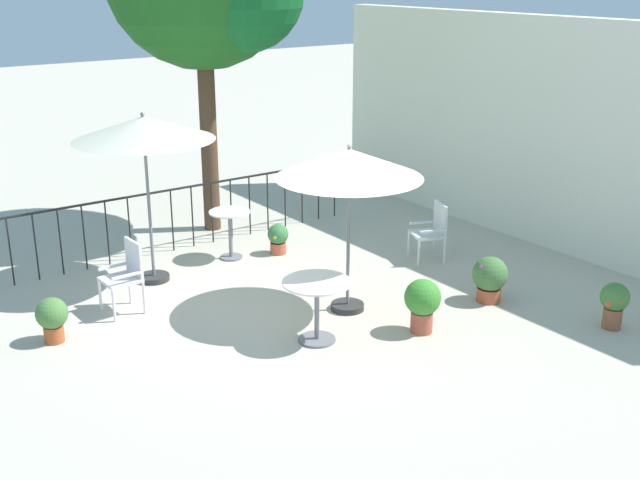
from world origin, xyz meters
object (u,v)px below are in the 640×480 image
patio_umbrella_0 (349,165)px  potted_plant_1 (490,277)px  cafe_table_1 (317,299)px  potted_plant_2 (278,238)px  potted_plant_3 (423,301)px  potted_plant_0 (614,302)px  patio_chair_0 (126,272)px  patio_chair_1 (433,228)px  cafe_table_0 (230,226)px  patio_umbrella_1 (144,130)px  potted_plant_4 (52,317)px

patio_umbrella_0 → potted_plant_1: 2.51m
cafe_table_1 → potted_plant_2: 3.18m
patio_umbrella_0 → potted_plant_1: patio_umbrella_0 is taller
potted_plant_2 → potted_plant_3: potted_plant_3 is taller
patio_umbrella_0 → potted_plant_2: 2.93m
potted_plant_0 → potted_plant_3: 2.40m
cafe_table_1 → patio_umbrella_0: bearing=120.9°
potted_plant_0 → patio_umbrella_0: bearing=-135.8°
potted_plant_3 → patio_chair_0: bearing=-135.6°
patio_chair_0 → patio_chair_1: size_ratio=1.05×
patio_umbrella_0 → cafe_table_0: (-2.61, -0.26, -1.43)m
potted_plant_2 → cafe_table_0: bearing=-109.7°
patio_umbrella_1 → potted_plant_4: 2.84m
patio_chair_0 → potted_plant_2: (-0.71, 2.80, -0.28)m
cafe_table_0 → patio_chair_1: 3.10m
potted_plant_4 → cafe_table_1: bearing=54.6°
potted_plant_2 → potted_plant_3: (3.44, -0.12, 0.14)m
potted_plant_0 → potted_plant_4: (-3.71, -5.78, -0.02)m
cafe_table_1 → patio_chair_1: size_ratio=0.92×
cafe_table_0 → cafe_table_1: cafe_table_1 is taller
patio_chair_0 → potted_plant_2: bearing=104.2°
cafe_table_0 → potted_plant_4: bearing=-67.9°
cafe_table_0 → patio_chair_1: patio_chair_1 is taller
patio_umbrella_1 → patio_chair_0: size_ratio=2.57×
patio_umbrella_1 → potted_plant_0: size_ratio=4.06×
cafe_table_1 → patio_chair_0: 2.63m
patio_chair_0 → potted_plant_0: size_ratio=1.58×
patio_umbrella_0 → cafe_table_1: bearing=-59.1°
potted_plant_1 → potted_plant_2: potted_plant_1 is taller
cafe_table_0 → potted_plant_2: 0.79m
potted_plant_4 → patio_umbrella_0: bearing=69.2°
cafe_table_0 → potted_plant_4: (1.30, -3.19, -0.20)m
cafe_table_0 → patio_chair_0: (0.96, -2.09, 0.02)m
potted_plant_0 → potted_plant_2: bearing=-158.4°
patio_chair_1 → potted_plant_2: (-1.63, -1.76, -0.25)m
patio_umbrella_0 → patio_umbrella_1: size_ratio=0.91×
cafe_table_1 → potted_plant_1: (0.38, 2.59, -0.19)m
patio_umbrella_1 → patio_chair_1: size_ratio=2.70×
patio_umbrella_0 → potted_plant_1: size_ratio=3.52×
patio_chair_0 → potted_plant_1: patio_chair_0 is taller
cafe_table_0 → potted_plant_2: size_ratio=1.57×
patio_umbrella_1 → cafe_table_1: size_ratio=2.94×
potted_plant_4 → potted_plant_1: bearing=66.8°
cafe_table_0 → potted_plant_4: 3.45m
cafe_table_1 → potted_plant_3: cafe_table_1 is taller
potted_plant_3 → potted_plant_4: bearing=-122.4°
patio_umbrella_1 → potted_plant_3: patio_umbrella_1 is taller
potted_plant_3 → potted_plant_2: bearing=178.0°
potted_plant_2 → cafe_table_1: bearing=-24.5°
potted_plant_1 → potted_plant_4: size_ratio=1.11×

